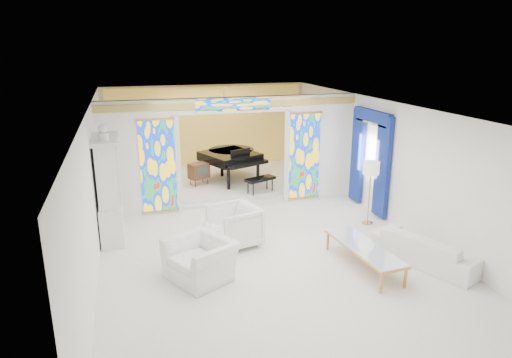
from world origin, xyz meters
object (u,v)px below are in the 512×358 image
object	(u,v)px
sofa	(427,248)
grand_piano	(232,156)
coffee_table	(364,248)
tv_console	(199,171)
armchair_right	(235,226)
china_cabinet	(110,190)
armchair_left	(200,259)

from	to	relation	value
sofa	grand_piano	xyz separation A→B (m)	(-2.55, 6.44, 0.61)
coffee_table	grand_piano	size ratio (longest dim) A/B	0.68
tv_console	sofa	bearing A→B (deg)	-83.58
armchair_right	coffee_table	distance (m)	2.84
coffee_table	grand_piano	bearing A→B (deg)	101.01
armchair_right	tv_console	world-z (taller)	armchair_right
grand_piano	armchair_right	bearing A→B (deg)	-124.66
china_cabinet	tv_console	world-z (taller)	china_cabinet
tv_console	armchair_right	bearing A→B (deg)	-112.94
china_cabinet	grand_piano	world-z (taller)	china_cabinet
sofa	tv_console	distance (m)	7.17
armchair_right	tv_console	distance (m)	4.21
armchair_right	coffee_table	bearing A→B (deg)	37.39
armchair_right	grand_piano	world-z (taller)	grand_piano
armchair_left	coffee_table	distance (m)	3.24
sofa	china_cabinet	bearing A→B (deg)	39.87
china_cabinet	coffee_table	xyz separation A→B (m)	(4.83, -2.93, -0.74)
grand_piano	china_cabinet	bearing A→B (deg)	-159.44
sofa	coffee_table	size ratio (longest dim) A/B	1.04
coffee_table	tv_console	bearing A→B (deg)	111.24
armchair_left	china_cabinet	bearing A→B (deg)	-174.00
sofa	grand_piano	size ratio (longest dim) A/B	0.70
coffee_table	tv_console	xyz separation A→B (m)	(-2.32, 5.97, 0.19)
china_cabinet	grand_piano	xyz separation A→B (m)	(3.62, 3.32, -0.24)
armchair_right	coffee_table	size ratio (longest dim) A/B	0.48
grand_piano	tv_console	world-z (taller)	grand_piano
armchair_left	coffee_table	xyz separation A→B (m)	(3.21, -0.49, 0.04)
armchair_left	armchair_right	distance (m)	1.61
china_cabinet	sofa	bearing A→B (deg)	-26.82
armchair_left	grand_piano	size ratio (longest dim) A/B	0.38
coffee_table	china_cabinet	bearing A→B (deg)	148.74
china_cabinet	armchair_left	size ratio (longest dim) A/B	2.27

